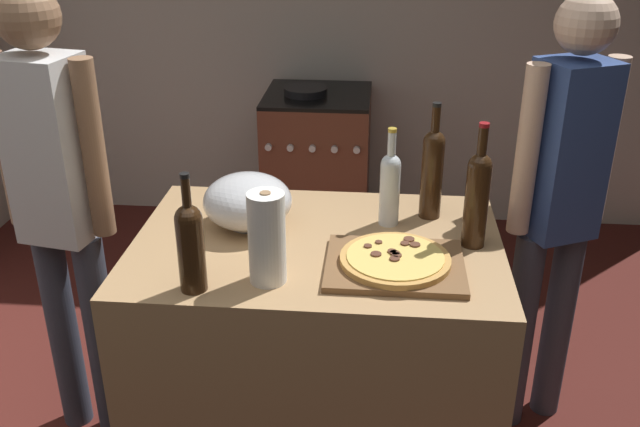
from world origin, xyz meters
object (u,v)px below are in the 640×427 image
(person_in_stripes, at_px, (58,197))
(pizza, at_px, (395,259))
(wine_bottle_clear, at_px, (390,185))
(stove, at_px, (318,168))
(person_in_red, at_px, (559,198))
(mixing_bowl, at_px, (248,201))
(paper_towel_roll, at_px, (267,238))
(wine_bottle_dark, at_px, (190,243))
(wine_bottle_green, at_px, (477,195))
(wine_bottle_amber, at_px, (432,169))

(person_in_stripes, bearing_deg, pizza, -15.23)
(wine_bottle_clear, height_order, stove, wine_bottle_clear)
(person_in_red, bearing_deg, mixing_bowl, -164.68)
(paper_towel_roll, height_order, wine_bottle_dark, wine_bottle_dark)
(stove, relative_size, person_in_red, 0.56)
(mixing_bowl, xyz_separation_m, wine_bottle_green, (0.71, -0.07, 0.08))
(wine_bottle_amber, relative_size, stove, 0.42)
(wine_bottle_dark, height_order, person_in_red, person_in_red)
(pizza, relative_size, wine_bottle_dark, 0.94)
(wine_bottle_dark, distance_m, stove, 2.26)
(wine_bottle_amber, distance_m, person_in_red, 0.51)
(pizza, relative_size, paper_towel_roll, 1.19)
(wine_bottle_clear, height_order, wine_bottle_amber, wine_bottle_amber)
(wine_bottle_amber, xyz_separation_m, stove, (-0.53, 1.64, -0.66))
(paper_towel_roll, relative_size, person_in_stripes, 0.16)
(mixing_bowl, height_order, wine_bottle_dark, wine_bottle_dark)
(wine_bottle_clear, xyz_separation_m, wine_bottle_green, (0.26, -0.13, 0.03))
(mixing_bowl, bearing_deg, stove, 88.06)
(wine_bottle_clear, relative_size, wine_bottle_green, 0.83)
(pizza, relative_size, person_in_red, 0.19)
(wine_bottle_clear, relative_size, person_in_red, 0.20)
(stove, bearing_deg, person_in_stripes, -113.29)
(wine_bottle_clear, relative_size, stove, 0.35)
(wine_bottle_green, xyz_separation_m, wine_bottle_dark, (-0.79, -0.33, -0.03))
(wine_bottle_green, relative_size, person_in_stripes, 0.23)
(paper_towel_roll, relative_size, wine_bottle_amber, 0.69)
(paper_towel_roll, distance_m, person_in_stripes, 0.89)
(paper_towel_roll, height_order, person_in_red, person_in_red)
(wine_bottle_amber, distance_m, person_in_stripes, 1.27)
(wine_bottle_clear, bearing_deg, pizza, -86.15)
(mixing_bowl, xyz_separation_m, wine_bottle_dark, (-0.08, -0.40, 0.05))
(wine_bottle_amber, xyz_separation_m, wine_bottle_dark, (-0.67, -0.53, -0.03))
(pizza, distance_m, wine_bottle_amber, 0.41)
(pizza, xyz_separation_m, wine_bottle_green, (0.24, 0.17, 0.14))
(wine_bottle_clear, height_order, person_in_stripes, person_in_stripes)
(paper_towel_roll, distance_m, wine_bottle_dark, 0.21)
(mixing_bowl, bearing_deg, person_in_red, 15.32)
(stove, distance_m, person_in_red, 1.85)
(pizza, relative_size, person_in_stripes, 0.19)
(mixing_bowl, distance_m, stove, 1.86)
(person_in_red, bearing_deg, wine_bottle_green, -133.30)
(pizza, bearing_deg, person_in_stripes, 164.77)
(mixing_bowl, relative_size, stove, 0.31)
(mixing_bowl, height_order, paper_towel_roll, paper_towel_roll)
(paper_towel_roll, xyz_separation_m, wine_bottle_amber, (0.47, 0.47, 0.03))
(wine_bottle_green, xyz_separation_m, person_in_red, (0.34, 0.36, -0.15))
(stove, xyz_separation_m, person_in_red, (0.99, -1.48, 0.51))
(mixing_bowl, distance_m, wine_bottle_green, 0.72)
(wine_bottle_clear, bearing_deg, wine_bottle_green, -26.29)
(stove, bearing_deg, pizza, -78.33)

